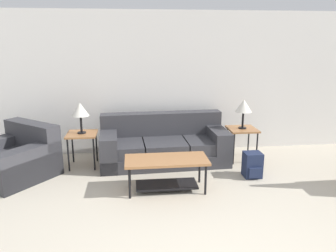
# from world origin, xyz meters

# --- Properties ---
(wall_back) EXTENTS (9.12, 0.06, 2.60)m
(wall_back) POSITION_xyz_m (0.00, 4.11, 1.30)
(wall_back) COLOR white
(wall_back) RESTS_ON ground_plane
(couch) EXTENTS (2.20, 1.04, 0.82)m
(couch) POSITION_xyz_m (-0.19, 3.48, 0.29)
(couch) COLOR #38383D
(couch) RESTS_ON ground_plane
(armchair) EXTENTS (1.49, 1.48, 0.80)m
(armchair) POSITION_xyz_m (-2.55, 3.09, 0.28)
(armchair) COLOR #38383D
(armchair) RESTS_ON ground_plane
(coffee_table) EXTENTS (1.16, 0.53, 0.47)m
(coffee_table) POSITION_xyz_m (-0.26, 2.34, 0.35)
(coffee_table) COLOR #A87042
(coffee_table) RESTS_ON ground_plane
(side_table_left) EXTENTS (0.49, 0.49, 0.58)m
(side_table_left) POSITION_xyz_m (-1.56, 3.41, 0.52)
(side_table_left) COLOR #A87042
(side_table_left) RESTS_ON ground_plane
(side_table_right) EXTENTS (0.49, 0.49, 0.58)m
(side_table_right) POSITION_xyz_m (1.19, 3.41, 0.52)
(side_table_right) COLOR #A87042
(side_table_right) RESTS_ON ground_plane
(table_lamp_left) EXTENTS (0.28, 0.28, 0.51)m
(table_lamp_left) POSITION_xyz_m (-1.56, 3.41, 0.97)
(table_lamp_left) COLOR black
(table_lamp_left) RESTS_ON side_table_left
(table_lamp_right) EXTENTS (0.28, 0.28, 0.51)m
(table_lamp_right) POSITION_xyz_m (1.19, 3.41, 0.97)
(table_lamp_right) COLOR black
(table_lamp_right) RESTS_ON side_table_right
(backpack) EXTENTS (0.27, 0.32, 0.39)m
(backpack) POSITION_xyz_m (1.12, 2.65, 0.19)
(backpack) COLOR #1E2847
(backpack) RESTS_ON ground_plane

